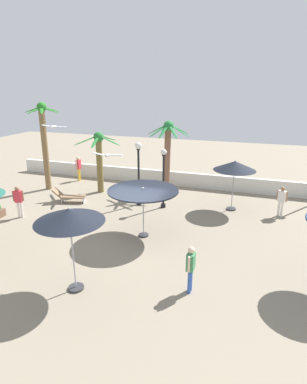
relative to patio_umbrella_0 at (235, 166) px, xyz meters
The scene contains 17 objects.
ground_plane 7.10m from the patio_umbrella_0, 124.45° to the right, with size 56.00×56.00×0.00m, color gray.
boundary_wall 5.40m from the patio_umbrella_0, 138.53° to the left, with size 25.20×0.30×0.98m, color silver.
patio_umbrella_0 is the anchor object (origin of this frame).
patio_umbrella_3 9.98m from the patio_umbrella_0, 115.75° to the right, with size 2.23×2.23×2.97m.
patio_umbrella_4 5.78m from the patio_umbrella_0, 127.64° to the right, with size 3.12×3.12×2.35m.
palm_tree_0 11.88m from the patio_umbrella_0, behind, with size 2.21×2.23×5.61m.
palm_tree_1 8.31m from the patio_umbrella_0, behind, with size 2.96×3.04×3.87m.
palm_tree_2 4.59m from the patio_umbrella_0, 157.44° to the left, with size 2.76×2.76×4.55m.
lamp_post_1 3.83m from the patio_umbrella_0, 166.59° to the right, with size 0.33×0.33×3.34m.
lamp_post_2 5.22m from the patio_umbrella_0, behind, with size 0.38×0.38×3.63m.
lounge_chair_0 9.61m from the patio_umbrella_0, 168.60° to the right, with size 1.97×1.04×0.84m.
guest_0 11.31m from the patio_umbrella_0, 168.40° to the left, with size 0.24×0.56×1.76m.
guest_1 2.92m from the patio_umbrella_0, ahead, with size 0.52×0.36×1.64m.
guest_2 8.08m from the patio_umbrella_0, 94.70° to the right, with size 0.25×0.56×1.68m.
guest_3 11.42m from the patio_umbrella_0, 156.01° to the right, with size 0.52×0.36×1.71m.
seagull_0 8.24m from the patio_umbrella_0, 119.02° to the right, with size 1.06×0.39×0.14m.
seagull_1 9.31m from the patio_umbrella_0, 143.60° to the right, with size 1.25×0.38×0.14m.
Camera 1 is at (4.74, -11.14, 6.53)m, focal length 29.08 mm.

